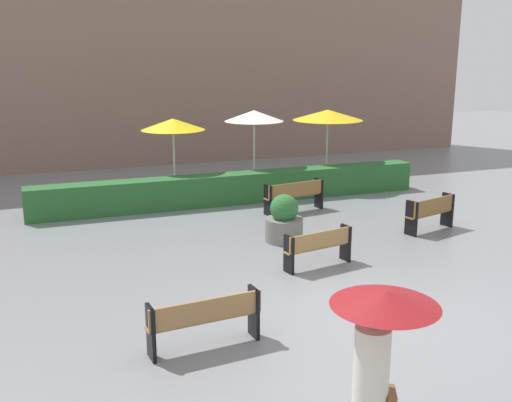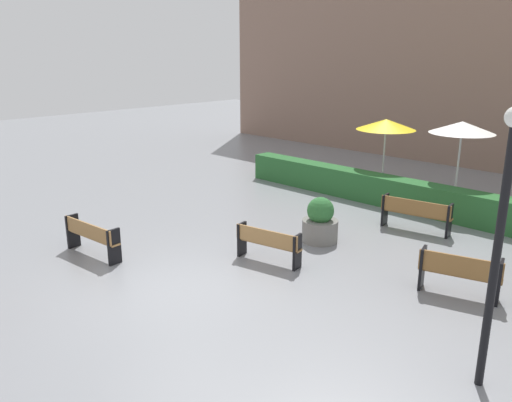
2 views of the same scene
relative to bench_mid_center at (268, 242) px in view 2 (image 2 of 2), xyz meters
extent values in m
plane|color=gray|center=(-0.41, -2.44, -0.48)|extent=(60.00, 60.00, 0.00)
cube|color=#9E7242|center=(-0.01, 0.05, -0.06)|extent=(1.64, 0.52, 0.04)
cube|color=#9E7242|center=(0.01, -0.08, 0.14)|extent=(1.60, 0.35, 0.36)
cube|color=black|center=(-0.74, -0.11, -0.08)|extent=(0.12, 0.33, 0.81)
cube|color=black|center=(0.73, 0.17, -0.08)|extent=(0.12, 0.33, 0.81)
cube|color=#9E7242|center=(-3.25, -2.59, -0.02)|extent=(1.82, 0.40, 0.04)
cube|color=#9E7242|center=(-3.24, -2.73, 0.18)|extent=(1.80, 0.20, 0.36)
cube|color=black|center=(-4.08, -2.68, -0.06)|extent=(0.09, 0.34, 0.84)
cube|color=black|center=(-2.41, -2.53, -0.06)|extent=(0.09, 0.34, 0.84)
cube|color=olive|center=(1.36, 4.39, -0.02)|extent=(1.89, 0.57, 0.04)
cube|color=olive|center=(1.39, 4.24, 0.20)|extent=(1.85, 0.35, 0.40)
cube|color=black|center=(0.50, 4.23, -0.04)|extent=(0.12, 0.38, 0.89)
cube|color=black|center=(2.23, 4.52, -0.04)|extent=(0.12, 0.38, 0.89)
cube|color=olive|center=(3.85, 1.45, -0.03)|extent=(1.57, 0.67, 0.04)
cube|color=olive|center=(3.89, 1.31, 0.19)|extent=(1.51, 0.46, 0.42)
cube|color=black|center=(3.17, 1.23, -0.04)|extent=(0.15, 0.36, 0.89)
cube|color=black|center=(4.55, 1.62, -0.04)|extent=(0.15, 0.36, 0.89)
cylinder|color=slate|center=(0.01, 1.93, -0.20)|extent=(0.91, 0.91, 0.57)
sphere|color=#2D6B33|center=(0.01, 1.93, 0.34)|extent=(0.68, 0.68, 0.68)
cylinder|color=black|center=(5.32, -1.13, 1.41)|extent=(0.12, 0.12, 3.78)
cylinder|color=silver|center=(-1.45, 7.30, 0.68)|extent=(0.06, 0.06, 2.32)
cone|color=yellow|center=(-1.45, 7.30, 1.84)|extent=(1.97, 1.97, 0.35)
cylinder|color=silver|center=(1.17, 7.18, 0.76)|extent=(0.06, 0.06, 2.50)
cone|color=white|center=(1.17, 7.18, 2.01)|extent=(1.91, 1.91, 0.35)
cube|color=#28602D|center=(0.10, 5.96, -0.03)|extent=(12.06, 0.70, 0.91)
cube|color=#846656|center=(-0.41, 13.56, 4.50)|extent=(28.00, 1.20, 9.96)
camera|label=1|loc=(-5.42, -10.74, 3.94)|focal=41.58mm
camera|label=2|loc=(7.56, -8.08, 4.23)|focal=36.25mm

